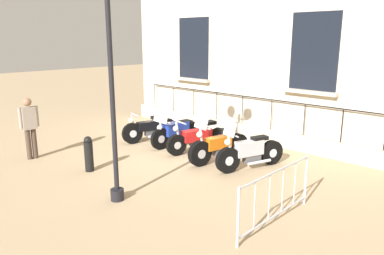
{
  "coord_description": "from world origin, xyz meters",
  "views": [
    {
      "loc": [
        7.95,
        7.14,
        3.33
      ],
      "look_at": [
        0.44,
        0.0,
        0.8
      ],
      "focal_mm": 34.76,
      "sensor_mm": 36.0,
      "label": 1
    }
  ],
  "objects_px": {
    "lamppost": "(109,38)",
    "bollard": "(89,154)",
    "motorcycle_silver": "(250,153)",
    "motorcycle_orange": "(219,146)",
    "crowd_barrier": "(276,195)",
    "motorcycle_black": "(151,129)",
    "motorcycle_blue": "(176,131)",
    "pedestrian_standing": "(29,125)",
    "motorcycle_red": "(198,138)"
  },
  "relations": [
    {
      "from": "lamppost",
      "to": "bollard",
      "type": "bearing_deg",
      "value": -105.36
    },
    {
      "from": "motorcycle_silver",
      "to": "bollard",
      "type": "relative_size",
      "value": 2.17
    },
    {
      "from": "motorcycle_orange",
      "to": "crowd_barrier",
      "type": "xyz_separation_m",
      "value": [
        1.99,
        2.98,
        0.13
      ]
    },
    {
      "from": "motorcycle_black",
      "to": "motorcycle_silver",
      "type": "relative_size",
      "value": 0.97
    },
    {
      "from": "motorcycle_black",
      "to": "crowd_barrier",
      "type": "xyz_separation_m",
      "value": [
        2.06,
        5.93,
        0.16
      ]
    },
    {
      "from": "motorcycle_black",
      "to": "motorcycle_blue",
      "type": "bearing_deg",
      "value": 101.85
    },
    {
      "from": "bollard",
      "to": "crowd_barrier",
      "type": "bearing_deg",
      "value": 99.97
    },
    {
      "from": "motorcycle_blue",
      "to": "pedestrian_standing",
      "type": "relative_size",
      "value": 1.15
    },
    {
      "from": "motorcycle_orange",
      "to": "bollard",
      "type": "bearing_deg",
      "value": -33.78
    },
    {
      "from": "motorcycle_blue",
      "to": "bollard",
      "type": "bearing_deg",
      "value": 0.75
    },
    {
      "from": "crowd_barrier",
      "to": "pedestrian_standing",
      "type": "xyz_separation_m",
      "value": [
        1.42,
        -6.93,
        0.42
      ]
    },
    {
      "from": "motorcycle_orange",
      "to": "bollard",
      "type": "xyz_separation_m",
      "value": [
        2.85,
        -1.91,
        0.03
      ]
    },
    {
      "from": "motorcycle_blue",
      "to": "lamppost",
      "type": "relative_size",
      "value": 0.42
    },
    {
      "from": "motorcycle_blue",
      "to": "motorcycle_orange",
      "type": "height_order",
      "value": "motorcycle_orange"
    },
    {
      "from": "motorcycle_orange",
      "to": "pedestrian_standing",
      "type": "bearing_deg",
      "value": -49.18
    },
    {
      "from": "motorcycle_blue",
      "to": "motorcycle_red",
      "type": "xyz_separation_m",
      "value": [
        -0.01,
        0.9,
        -0.04
      ]
    },
    {
      "from": "motorcycle_black",
      "to": "lamppost",
      "type": "bearing_deg",
      "value": 40.94
    },
    {
      "from": "pedestrian_standing",
      "to": "motorcycle_black",
      "type": "bearing_deg",
      "value": 163.99
    },
    {
      "from": "lamppost",
      "to": "crowd_barrier",
      "type": "height_order",
      "value": "lamppost"
    },
    {
      "from": "lamppost",
      "to": "bollard",
      "type": "height_order",
      "value": "lamppost"
    },
    {
      "from": "lamppost",
      "to": "crowd_barrier",
      "type": "distance_m",
      "value": 4.25
    },
    {
      "from": "bollard",
      "to": "motorcycle_silver",
      "type": "bearing_deg",
      "value": 135.97
    },
    {
      "from": "motorcycle_blue",
      "to": "crowd_barrier",
      "type": "bearing_deg",
      "value": 65.22
    },
    {
      "from": "motorcycle_red",
      "to": "motorcycle_silver",
      "type": "bearing_deg",
      "value": 84.59
    },
    {
      "from": "motorcycle_red",
      "to": "motorcycle_orange",
      "type": "height_order",
      "value": "motorcycle_orange"
    },
    {
      "from": "motorcycle_blue",
      "to": "motorcycle_silver",
      "type": "height_order",
      "value": "motorcycle_silver"
    },
    {
      "from": "motorcycle_black",
      "to": "crowd_barrier",
      "type": "distance_m",
      "value": 6.28
    },
    {
      "from": "motorcycle_blue",
      "to": "motorcycle_red",
      "type": "relative_size",
      "value": 0.95
    },
    {
      "from": "motorcycle_orange",
      "to": "lamppost",
      "type": "height_order",
      "value": "lamppost"
    },
    {
      "from": "bollard",
      "to": "lamppost",
      "type": "bearing_deg",
      "value": 74.64
    },
    {
      "from": "motorcycle_silver",
      "to": "crowd_barrier",
      "type": "relative_size",
      "value": 0.86
    },
    {
      "from": "motorcycle_red",
      "to": "lamppost",
      "type": "xyz_separation_m",
      "value": [
        3.68,
        1.09,
        2.9
      ]
    },
    {
      "from": "pedestrian_standing",
      "to": "crowd_barrier",
      "type": "bearing_deg",
      "value": 101.6
    },
    {
      "from": "motorcycle_black",
      "to": "pedestrian_standing",
      "type": "relative_size",
      "value": 1.12
    },
    {
      "from": "motorcycle_blue",
      "to": "lamppost",
      "type": "bearing_deg",
      "value": 28.53
    },
    {
      "from": "motorcycle_orange",
      "to": "pedestrian_standing",
      "type": "height_order",
      "value": "pedestrian_standing"
    },
    {
      "from": "motorcycle_black",
      "to": "motorcycle_orange",
      "type": "distance_m",
      "value": 2.95
    },
    {
      "from": "motorcycle_silver",
      "to": "pedestrian_standing",
      "type": "bearing_deg",
      "value": -54.34
    },
    {
      "from": "motorcycle_orange",
      "to": "crowd_barrier",
      "type": "distance_m",
      "value": 3.58
    },
    {
      "from": "motorcycle_orange",
      "to": "crowd_barrier",
      "type": "height_order",
      "value": "motorcycle_orange"
    },
    {
      "from": "motorcycle_orange",
      "to": "motorcycle_silver",
      "type": "xyz_separation_m",
      "value": [
        -0.1,
        0.95,
        0.0
      ]
    },
    {
      "from": "motorcycle_silver",
      "to": "pedestrian_standing",
      "type": "distance_m",
      "value": 6.05
    },
    {
      "from": "motorcycle_blue",
      "to": "motorcycle_silver",
      "type": "distance_m",
      "value": 2.9
    },
    {
      "from": "lamppost",
      "to": "pedestrian_standing",
      "type": "bearing_deg",
      "value": -89.61
    },
    {
      "from": "crowd_barrier",
      "to": "lamppost",
      "type": "bearing_deg",
      "value": -64.54
    },
    {
      "from": "lamppost",
      "to": "pedestrian_standing",
      "type": "distance_m",
      "value": 4.63
    },
    {
      "from": "motorcycle_blue",
      "to": "bollard",
      "type": "xyz_separation_m",
      "value": [
        3.13,
        0.04,
        0.0
      ]
    },
    {
      "from": "motorcycle_black",
      "to": "motorcycle_red",
      "type": "xyz_separation_m",
      "value": [
        -0.22,
        1.9,
        0.01
      ]
    },
    {
      "from": "bollard",
      "to": "motorcycle_black",
      "type": "bearing_deg",
      "value": -160.29
    },
    {
      "from": "motorcycle_orange",
      "to": "motorcycle_silver",
      "type": "height_order",
      "value": "motorcycle_orange"
    }
  ]
}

